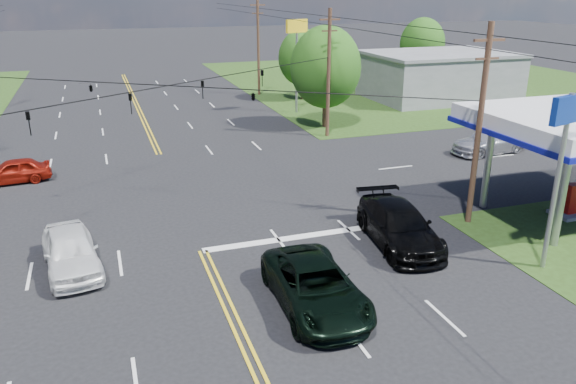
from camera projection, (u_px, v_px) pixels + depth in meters
name	position (u px, v px, depth m)	size (l,w,h in m)	color
ground	(176.00, 192.00, 31.70)	(280.00, 280.00, 0.00)	black
grass_ne	(418.00, 79.00, 70.79)	(46.00, 48.00, 0.03)	#233811
stop_bar	(309.00, 236.00, 26.11)	(10.00, 0.50, 0.02)	silver
retail_ne	(439.00, 77.00, 57.85)	(14.00, 10.00, 4.40)	slate
pole_se	(479.00, 124.00, 25.97)	(1.60, 0.28, 9.50)	#40281B
pole_ne	(329.00, 72.00, 41.97)	(1.60, 0.28, 9.50)	#40281B
pole_right_far	(258.00, 45.00, 58.77)	(1.60, 0.28, 10.00)	#40281B
span_wire_signals	(168.00, 86.00, 29.64)	(26.00, 18.00, 1.13)	black
power_lines	(170.00, 38.00, 26.97)	(26.04, 100.00, 0.64)	black
tree_right_a	(326.00, 67.00, 44.96)	(5.70, 5.70, 8.18)	#40281B
tree_right_b	(303.00, 58.00, 56.60)	(4.94, 4.94, 7.09)	#40281B
tree_far_r	(422.00, 44.00, 67.15)	(5.32, 5.32, 7.63)	#40281B
pickup_dkgreen	(315.00, 286.00, 20.05)	(2.74, 5.94, 1.65)	black
suv_black	(399.00, 225.00, 25.05)	(2.48, 6.11, 1.77)	black
pickup_white	(71.00, 251.00, 22.67)	(2.02, 5.02, 1.71)	white
sedan_red	(13.00, 171.00, 33.00)	(1.69, 4.20, 1.43)	maroon
sedan_far	(489.00, 141.00, 38.96)	(2.31, 5.69, 1.65)	silver
polesign_se	(565.00, 136.00, 21.26)	(2.10, 0.84, 7.21)	#A5A5AA
polesign_ne	(297.00, 40.00, 49.63)	(2.23, 1.03, 8.30)	#A5A5AA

